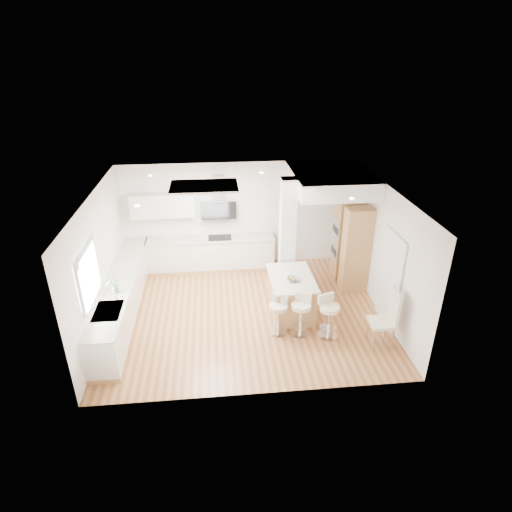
{
  "coord_description": "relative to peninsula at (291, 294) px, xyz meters",
  "views": [
    {
      "loc": [
        -0.61,
        -8.03,
        5.4
      ],
      "look_at": [
        0.26,
        0.4,
        1.21
      ],
      "focal_mm": 30.0,
      "sensor_mm": 36.0,
      "label": 1
    }
  ],
  "objects": [
    {
      "name": "counter_back",
      "position": [
        -1.91,
        2.25,
        0.25
      ],
      "size": [
        3.62,
        0.63,
        2.5
      ],
      "color": "tan",
      "rests_on": "ground"
    },
    {
      "name": "wall_back",
      "position": [
        -1.0,
        2.53,
        0.96
      ],
      "size": [
        6.0,
        0.04,
        2.8
      ],
      "primitive_type": "cube",
      "color": "white",
      "rests_on": "ground"
    },
    {
      "name": "ceiling",
      "position": [
        -1.0,
        0.03,
        -0.44
      ],
      "size": [
        6.0,
        5.0,
        0.02
      ],
      "primitive_type": "cube",
      "color": "white",
      "rests_on": "ground"
    },
    {
      "name": "counter_left",
      "position": [
        -3.7,
        0.26,
        0.02
      ],
      "size": [
        0.63,
        4.5,
        1.35
      ],
      "color": "tan",
      "rests_on": "ground"
    },
    {
      "name": "bar_stool_a",
      "position": [
        -0.4,
        -0.77,
        0.05
      ],
      "size": [
        0.5,
        0.5,
        0.87
      ],
      "rotation": [
        0.0,
        0.0,
        -0.35
      ],
      "color": "silver",
      "rests_on": "ground"
    },
    {
      "name": "ground",
      "position": [
        -1.0,
        0.03,
        -0.44
      ],
      "size": [
        6.0,
        6.0,
        0.0
      ],
      "primitive_type": "plane",
      "color": "#AF7141",
      "rests_on": "ground"
    },
    {
      "name": "skylight",
      "position": [
        -1.79,
        0.63,
        2.33
      ],
      "size": [
        4.1,
        2.1,
        0.06
      ],
      "color": "silver",
      "rests_on": "ground"
    },
    {
      "name": "pillar",
      "position": [
        0.05,
        0.98,
        0.96
      ],
      "size": [
        0.35,
        0.35,
        2.8
      ],
      "color": "silver",
      "rests_on": "ground"
    },
    {
      "name": "bar_stool_b",
      "position": [
        0.06,
        -0.84,
        0.08
      ],
      "size": [
        0.54,
        0.54,
        0.92
      ],
      "rotation": [
        0.0,
        0.0,
        -0.41
      ],
      "color": "silver",
      "rests_on": "ground"
    },
    {
      "name": "peninsula",
      "position": [
        0.0,
        0.0,
        0.0
      ],
      "size": [
        0.97,
        1.45,
        0.94
      ],
      "rotation": [
        0.0,
        0.0,
        0.01
      ],
      "color": "tan",
      "rests_on": "ground"
    },
    {
      "name": "window_left",
      "position": [
        -3.95,
        -0.87,
        1.25
      ],
      "size": [
        0.06,
        1.28,
        1.07
      ],
      "color": "silver",
      "rests_on": "ground"
    },
    {
      "name": "soffit",
      "position": [
        1.1,
        1.43,
        2.16
      ],
      "size": [
        1.78,
        2.2,
        0.4
      ],
      "color": "white",
      "rests_on": "ground"
    },
    {
      "name": "wall_right",
      "position": [
        2.0,
        0.03,
        0.96
      ],
      "size": [
        0.04,
        5.0,
        2.8
      ],
      "primitive_type": "cube",
      "color": "white",
      "rests_on": "ground"
    },
    {
      "name": "bar_stool_c",
      "position": [
        0.6,
        -0.98,
        0.08
      ],
      "size": [
        0.53,
        0.53,
        0.93
      ],
      "rotation": [
        0.0,
        0.0,
        0.34
      ],
      "color": "silver",
      "rests_on": "ground"
    },
    {
      "name": "wall_left",
      "position": [
        -4.0,
        0.03,
        0.96
      ],
      "size": [
        0.04,
        5.0,
        2.8
      ],
      "primitive_type": "cube",
      "color": "white",
      "rests_on": "ground"
    },
    {
      "name": "doorway_right",
      "position": [
        1.98,
        -0.57,
        0.56
      ],
      "size": [
        0.05,
        1.0,
        2.1
      ],
      "color": "#4C443B",
      "rests_on": "ground"
    },
    {
      "name": "oven_column",
      "position": [
        1.68,
        1.26,
        0.61
      ],
      "size": [
        0.63,
        1.21,
        2.1
      ],
      "color": "tan",
      "rests_on": "ground"
    },
    {
      "name": "dining_chair",
      "position": [
        1.68,
        -1.34,
        0.21
      ],
      "size": [
        0.49,
        0.49,
        1.22
      ],
      "rotation": [
        0.0,
        0.0,
        -0.03
      ],
      "color": "beige",
      "rests_on": "ground"
    }
  ]
}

